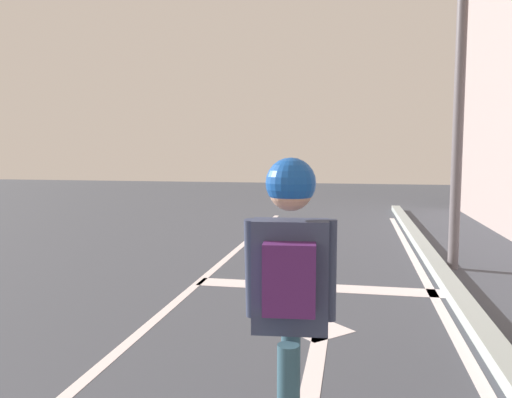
% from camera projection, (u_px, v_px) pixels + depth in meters
% --- Properties ---
extents(lane_line_center, '(0.12, 20.00, 0.01)m').
position_uv_depth(lane_line_center, '(113.00, 355.00, 4.63)').
color(lane_line_center, silver).
rests_on(lane_line_center, ground).
extents(lane_line_curbside, '(0.12, 20.00, 0.01)m').
position_uv_depth(lane_line_curbside, '(483.00, 386.00, 4.04)').
color(lane_line_curbside, silver).
rests_on(lane_line_curbside, ground).
extents(stop_bar, '(3.31, 0.40, 0.01)m').
position_uv_depth(stop_bar, '(317.00, 287.00, 6.91)').
color(stop_bar, silver).
rests_on(stop_bar, ground).
extents(lane_arrow_stem, '(0.16, 1.40, 0.01)m').
position_uv_depth(lane_arrow_stem, '(315.00, 364.00, 4.43)').
color(lane_arrow_stem, silver).
rests_on(lane_arrow_stem, ground).
extents(lane_arrow_head, '(0.71, 0.71, 0.01)m').
position_uv_depth(lane_arrow_head, '(321.00, 331.00, 5.26)').
color(lane_arrow_head, silver).
rests_on(lane_arrow_head, ground).
extents(skater, '(0.48, 0.64, 1.75)m').
position_uv_depth(skater, '(290.00, 279.00, 2.65)').
color(skater, '#315567').
rests_on(skater, skateboard).
extents(traffic_signal_mast, '(4.59, 0.34, 5.85)m').
position_uv_depth(traffic_signal_mast, '(397.00, 14.00, 7.79)').
color(traffic_signal_mast, '#60595E').
rests_on(traffic_signal_mast, ground).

